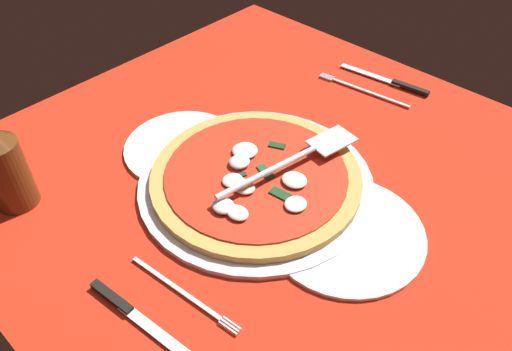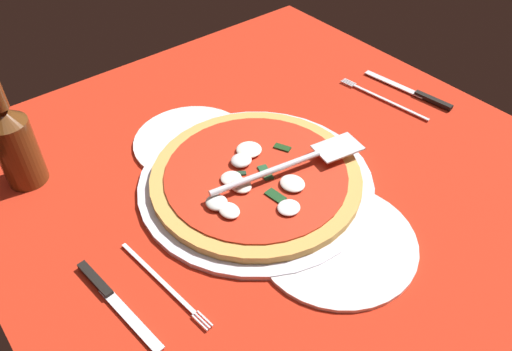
{
  "view_description": "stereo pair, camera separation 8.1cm",
  "coord_description": "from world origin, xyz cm",
  "px_view_note": "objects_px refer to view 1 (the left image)",
  "views": [
    {
      "loc": [
        -42.76,
        48.09,
        57.55
      ],
      "look_at": [
        -1.95,
        4.47,
        2.32
      ],
      "focal_mm": 35.0,
      "sensor_mm": 36.0,
      "label": 1
    },
    {
      "loc": [
        -48.31,
        42.15,
        57.55
      ],
      "look_at": [
        -1.95,
        4.47,
        2.32
      ],
      "focal_mm": 35.0,
      "sensor_mm": 36.0,
      "label": 2
    }
  ],
  "objects_px": {
    "pizza": "(256,177)",
    "pizza_server": "(293,159)",
    "dinner_plate_left": "(345,233)",
    "beer_bottle": "(3,164)",
    "place_setting_near": "(378,87)",
    "dinner_plate_right": "(183,147)",
    "place_setting_far": "(157,305)"
  },
  "relations": [
    {
      "from": "pizza",
      "to": "pizza_server",
      "type": "bearing_deg",
      "value": -123.62
    },
    {
      "from": "dinner_plate_left",
      "to": "beer_bottle",
      "type": "bearing_deg",
      "value": 35.5
    },
    {
      "from": "dinner_plate_left",
      "to": "place_setting_near",
      "type": "xyz_separation_m",
      "value": [
        0.19,
        -0.37,
        -0.0
      ]
    },
    {
      "from": "dinner_plate_right",
      "to": "pizza_server",
      "type": "xyz_separation_m",
      "value": [
        -0.19,
        -0.07,
        0.04
      ]
    },
    {
      "from": "place_setting_far",
      "to": "place_setting_near",
      "type": "bearing_deg",
      "value": 90.81
    },
    {
      "from": "dinner_plate_right",
      "to": "pizza",
      "type": "height_order",
      "value": "pizza"
    },
    {
      "from": "pizza_server",
      "to": "place_setting_far",
      "type": "bearing_deg",
      "value": -164.54
    },
    {
      "from": "dinner_plate_left",
      "to": "beer_bottle",
      "type": "distance_m",
      "value": 0.52
    },
    {
      "from": "dinner_plate_left",
      "to": "place_setting_far",
      "type": "relative_size",
      "value": 1.13
    },
    {
      "from": "dinner_plate_right",
      "to": "place_setting_near",
      "type": "relative_size",
      "value": 1.0
    },
    {
      "from": "pizza",
      "to": "pizza_server",
      "type": "distance_m",
      "value": 0.07
    },
    {
      "from": "dinner_plate_left",
      "to": "pizza",
      "type": "xyz_separation_m",
      "value": [
        0.17,
        0.01,
        0.02
      ]
    },
    {
      "from": "dinner_plate_left",
      "to": "place_setting_near",
      "type": "relative_size",
      "value": 1.13
    },
    {
      "from": "pizza",
      "to": "beer_bottle",
      "type": "distance_m",
      "value": 0.38
    },
    {
      "from": "beer_bottle",
      "to": "dinner_plate_right",
      "type": "bearing_deg",
      "value": -108.79
    },
    {
      "from": "pizza",
      "to": "place_setting_near",
      "type": "xyz_separation_m",
      "value": [
        0.01,
        -0.39,
        -0.02
      ]
    },
    {
      "from": "pizza_server",
      "to": "dinner_plate_left",
      "type": "bearing_deg",
      "value": -95.46
    },
    {
      "from": "dinner_plate_right",
      "to": "place_setting_near",
      "type": "height_order",
      "value": "place_setting_near"
    },
    {
      "from": "place_setting_far",
      "to": "beer_bottle",
      "type": "relative_size",
      "value": 1.0
    },
    {
      "from": "pizza",
      "to": "beer_bottle",
      "type": "relative_size",
      "value": 1.64
    },
    {
      "from": "dinner_plate_right",
      "to": "beer_bottle",
      "type": "xyz_separation_m",
      "value": [
        0.09,
        0.27,
        0.08
      ]
    },
    {
      "from": "place_setting_near",
      "to": "beer_bottle",
      "type": "relative_size",
      "value": 1.0
    },
    {
      "from": "place_setting_far",
      "to": "pizza",
      "type": "bearing_deg",
      "value": 97.68
    },
    {
      "from": "dinner_plate_right",
      "to": "place_setting_far",
      "type": "distance_m",
      "value": 0.32
    },
    {
      "from": "pizza",
      "to": "pizza_server",
      "type": "xyz_separation_m",
      "value": [
        -0.03,
        -0.05,
        0.02
      ]
    },
    {
      "from": "place_setting_near",
      "to": "dinner_plate_left",
      "type": "bearing_deg",
      "value": 109.58
    },
    {
      "from": "place_setting_near",
      "to": "pizza_server",
      "type": "bearing_deg",
      "value": 91.6
    },
    {
      "from": "place_setting_near",
      "to": "pizza",
      "type": "bearing_deg",
      "value": 85.46
    },
    {
      "from": "pizza",
      "to": "dinner_plate_left",
      "type": "bearing_deg",
      "value": -175.48
    },
    {
      "from": "pizza_server",
      "to": "place_setting_far",
      "type": "relative_size",
      "value": 1.3
    },
    {
      "from": "dinner_plate_right",
      "to": "pizza",
      "type": "xyz_separation_m",
      "value": [
        -0.16,
        -0.02,
        0.02
      ]
    },
    {
      "from": "beer_bottle",
      "to": "dinner_plate_left",
      "type": "bearing_deg",
      "value": -144.5
    }
  ]
}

